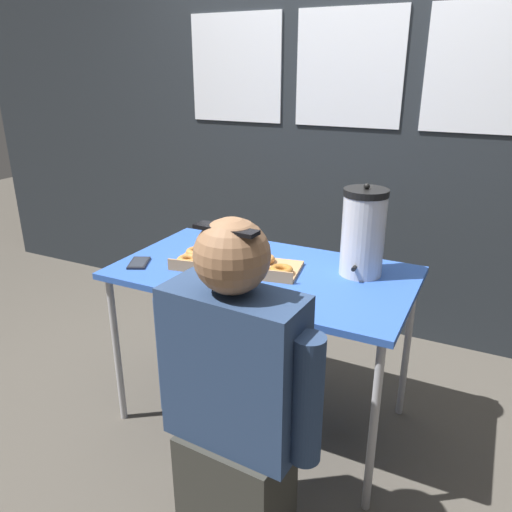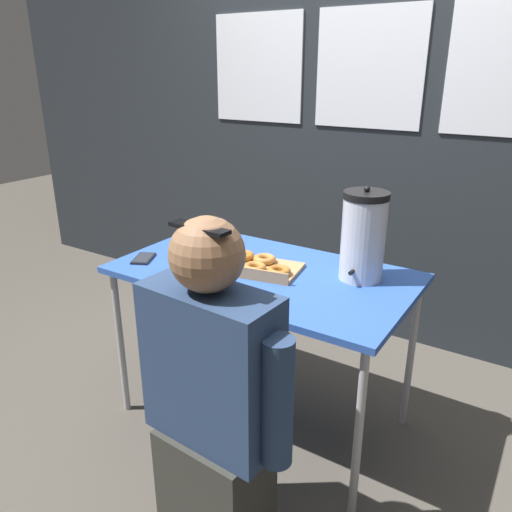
{
  "view_description": "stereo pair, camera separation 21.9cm",
  "coord_description": "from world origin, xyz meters",
  "px_view_note": "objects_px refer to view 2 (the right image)",
  "views": [
    {
      "loc": [
        0.88,
        -1.83,
        1.61
      ],
      "look_at": [
        -0.04,
        0.0,
        0.84
      ],
      "focal_mm": 35.0,
      "sensor_mm": 36.0,
      "label": 1
    },
    {
      "loc": [
        1.07,
        -1.73,
        1.61
      ],
      "look_at": [
        -0.04,
        0.0,
        0.84
      ],
      "focal_mm": 35.0,
      "sensor_mm": 36.0,
      "label": 2
    }
  ],
  "objects_px": {
    "person_seated": "(213,402)",
    "cell_phone": "(144,258)",
    "donut_box": "(234,262)",
    "coffee_urn": "(363,236)"
  },
  "relations": [
    {
      "from": "cell_phone",
      "to": "person_seated",
      "type": "distance_m",
      "value": 0.9
    },
    {
      "from": "donut_box",
      "to": "person_seated",
      "type": "distance_m",
      "value": 0.74
    },
    {
      "from": "person_seated",
      "to": "cell_phone",
      "type": "bearing_deg",
      "value": -28.27
    },
    {
      "from": "donut_box",
      "to": "cell_phone",
      "type": "bearing_deg",
      "value": -168.6
    },
    {
      "from": "donut_box",
      "to": "person_seated",
      "type": "height_order",
      "value": "person_seated"
    },
    {
      "from": "cell_phone",
      "to": "donut_box",
      "type": "bearing_deg",
      "value": -4.39
    },
    {
      "from": "donut_box",
      "to": "coffee_urn",
      "type": "xyz_separation_m",
      "value": [
        0.52,
        0.18,
        0.17
      ]
    },
    {
      "from": "coffee_urn",
      "to": "person_seated",
      "type": "bearing_deg",
      "value": -102.77
    },
    {
      "from": "donut_box",
      "to": "person_seated",
      "type": "bearing_deg",
      "value": -71.1
    },
    {
      "from": "donut_box",
      "to": "coffee_urn",
      "type": "bearing_deg",
      "value": 8.9
    }
  ]
}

